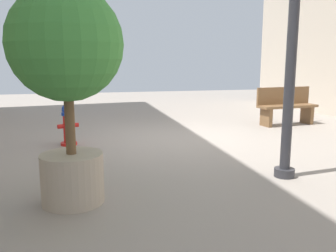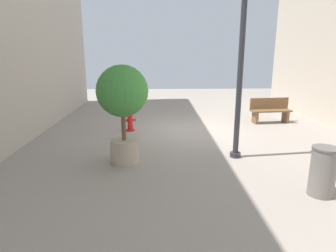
# 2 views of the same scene
# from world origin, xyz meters

# --- Properties ---
(ground_plane) EXTENTS (23.40, 23.40, 0.00)m
(ground_plane) POSITION_xyz_m (0.00, 0.00, 0.00)
(ground_plane) COLOR gray
(fire_hydrant) EXTENTS (0.41, 0.38, 0.80)m
(fire_hydrant) POSITION_xyz_m (2.20, 0.01, 0.40)
(fire_hydrant) COLOR red
(fire_hydrant) RESTS_ON ground_plane
(bench_near) EXTENTS (1.60, 0.61, 0.95)m
(bench_near) POSITION_xyz_m (-3.13, -1.04, 0.49)
(bench_near) COLOR brown
(bench_near) RESTS_ON ground_plane
(planter_tree) EXTENTS (1.24, 1.24, 2.40)m
(planter_tree) POSITION_xyz_m (2.05, 2.99, 1.59)
(planter_tree) COLOR tan
(planter_tree) RESTS_ON ground_plane
(street_lamp) EXTENTS (0.36, 0.36, 4.33)m
(street_lamp) POSITION_xyz_m (-0.81, 2.73, 2.66)
(street_lamp) COLOR #2D2D33
(street_lamp) RESTS_ON ground_plane
(trash_bin) EXTENTS (0.49, 0.49, 0.97)m
(trash_bin) POSITION_xyz_m (-1.91, 4.86, 0.48)
(trash_bin) COLOR slate
(trash_bin) RESTS_ON ground_plane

